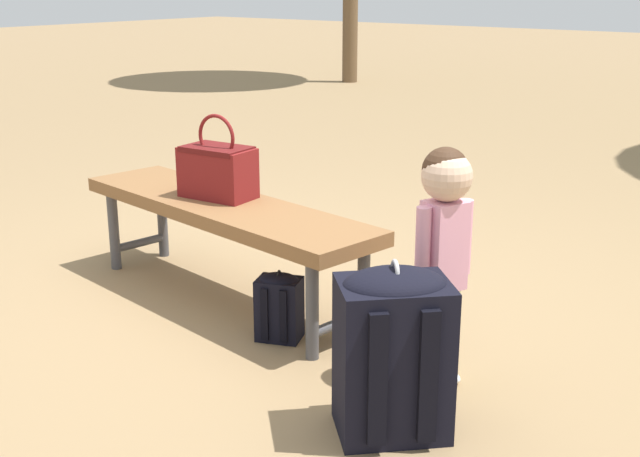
% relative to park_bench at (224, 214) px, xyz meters
% --- Properties ---
extents(ground_plane, '(40.00, 40.00, 0.00)m').
position_rel_park_bench_xyz_m(ground_plane, '(0.35, -0.06, -0.39)').
color(ground_plane, '#8C704C').
rests_on(ground_plane, ground).
extents(park_bench, '(1.64, 0.62, 0.45)m').
position_rel_park_bench_xyz_m(park_bench, '(0.00, 0.00, 0.00)').
color(park_bench, brown).
rests_on(park_bench, ground).
extents(handbag, '(0.33, 0.21, 0.37)m').
position_rel_park_bench_xyz_m(handbag, '(-0.07, 0.04, 0.18)').
color(handbag, maroon).
rests_on(handbag, park_bench).
extents(child_standing, '(0.17, 0.22, 0.85)m').
position_rel_park_bench_xyz_m(child_standing, '(1.14, -0.12, 0.17)').
color(child_standing, '#CCCC8C').
rests_on(child_standing, ground).
extents(backpack_large, '(0.42, 0.42, 0.57)m').
position_rel_park_bench_xyz_m(backpack_large, '(1.19, -0.49, -0.11)').
color(backpack_large, black).
rests_on(backpack_large, ground).
extents(backpack_small, '(0.21, 0.19, 0.29)m').
position_rel_park_bench_xyz_m(backpack_small, '(0.46, -0.18, -0.25)').
color(backpack_small, black).
rests_on(backpack_small, ground).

